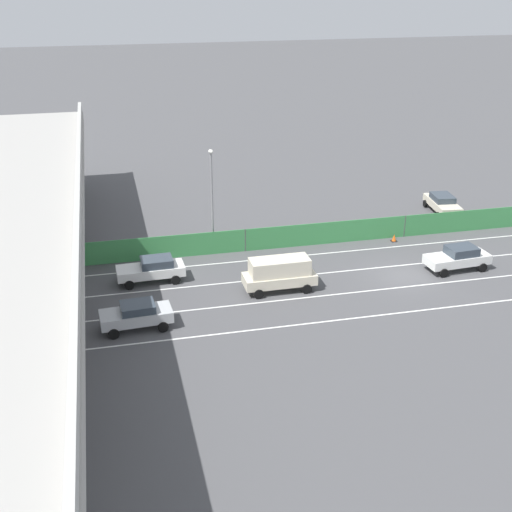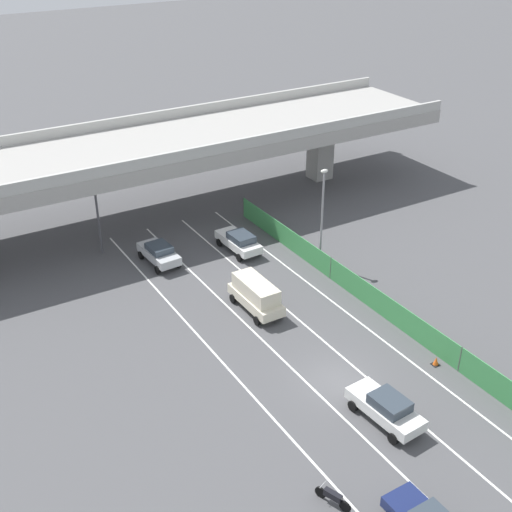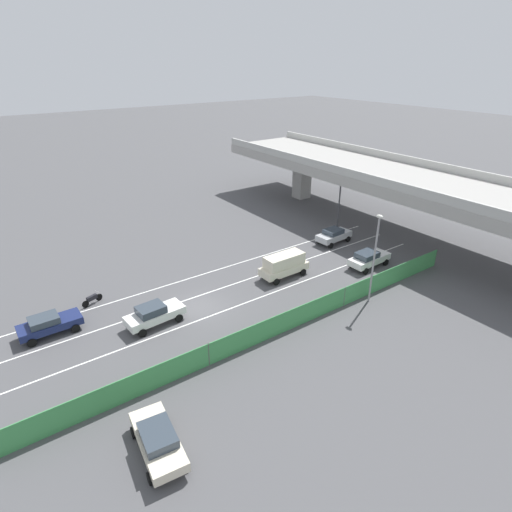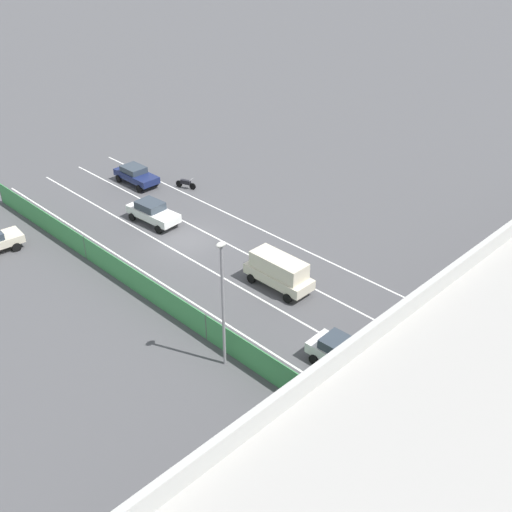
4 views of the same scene
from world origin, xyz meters
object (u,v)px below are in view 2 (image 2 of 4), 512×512
at_px(car_sedan_white, 239,241).
at_px(car_hatchback_white, 386,408).
at_px(car_van_cream, 256,294).
at_px(street_lamp, 322,208).
at_px(car_sedan_silver, 159,253).
at_px(traffic_cone, 436,361).
at_px(motorcycle, 333,497).
at_px(traffic_light, 112,203).

bearing_deg(car_sedan_white, car_hatchback_white, -97.98).
xyz_separation_m(car_van_cream, street_lamp, (7.66, 3.10, 3.41)).
bearing_deg(car_van_cream, car_sedan_silver, 107.46).
bearing_deg(traffic_cone, car_van_cream, 119.70).
relative_size(car_sedan_silver, traffic_cone, 7.59).
bearing_deg(street_lamp, traffic_cone, -95.82).
relative_size(motorcycle, traffic_cone, 3.28).
xyz_separation_m(traffic_light, street_lamp, (12.70, -10.37, 0.60)).
bearing_deg(motorcycle, car_sedan_white, 70.01).
distance_m(car_sedan_silver, car_sedan_white, 6.45).
xyz_separation_m(car_sedan_white, street_lamp, (4.38, -4.95, 3.74)).
bearing_deg(car_hatchback_white, street_lamp, 65.62).
height_order(car_sedan_silver, traffic_light, traffic_light).
xyz_separation_m(car_van_cream, traffic_light, (-5.04, 13.47, 2.81)).
height_order(street_lamp, traffic_cone, street_lamp).
xyz_separation_m(car_sedan_white, traffic_cone, (2.95, -18.97, -0.66)).
bearing_deg(car_sedan_white, traffic_cone, -81.16).
distance_m(car_van_cream, street_lamp, 8.93).
xyz_separation_m(car_sedan_silver, motorcycle, (-2.54, -25.71, -0.45)).
height_order(car_hatchback_white, street_lamp, street_lamp).
bearing_deg(car_hatchback_white, traffic_light, 101.39).
bearing_deg(traffic_cone, street_lamp, 84.18).
bearing_deg(car_sedan_white, traffic_light, 146.91).
bearing_deg(traffic_light, motorcycle, -90.95).
height_order(car_sedan_silver, car_van_cream, car_van_cream).
relative_size(car_hatchback_white, street_lamp, 0.60).
relative_size(street_lamp, traffic_cone, 13.70).
distance_m(car_sedan_silver, traffic_cone, 22.45).
xyz_separation_m(car_sedan_silver, car_van_cream, (3.00, -9.53, 0.35)).
relative_size(car_van_cream, motorcycle, 2.57).
distance_m(car_sedan_silver, street_lamp, 13.00).
bearing_deg(street_lamp, car_hatchback_white, -114.38).
relative_size(car_sedan_white, traffic_light, 0.80).
height_order(motorcycle, traffic_light, traffic_light).
bearing_deg(street_lamp, car_van_cream, -157.97).
xyz_separation_m(car_hatchback_white, car_sedan_white, (2.97, 21.15, -0.01)).
bearing_deg(motorcycle, street_lamp, 55.61).
height_order(car_van_cream, traffic_cone, car_van_cream).
distance_m(car_sedan_white, street_lamp, 7.60).
distance_m(motorcycle, traffic_cone, 12.89).
bearing_deg(car_sedan_silver, traffic_cone, -65.72).
relative_size(car_hatchback_white, car_sedan_white, 1.01).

